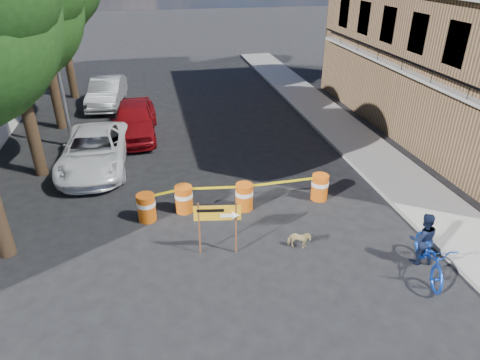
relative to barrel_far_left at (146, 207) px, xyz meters
name	(u,v)px	position (x,y,z in m)	size (l,w,h in m)	color
ground	(262,266)	(2.95, -2.94, -0.47)	(120.00, 120.00, 0.00)	black
sidewalk_east	(370,153)	(9.15, 3.06, -0.40)	(2.40, 40.00, 0.15)	gray
tree_mid_a	(3,4)	(-3.79, 4.06, 5.53)	(5.25, 5.00, 8.68)	#332316
streetlamp	(54,42)	(-2.99, 6.56, 3.90)	(1.25, 0.18, 8.00)	gray
barrel_far_left	(146,207)	(0.00, 0.00, 0.00)	(0.58, 0.58, 0.90)	#CB550B
barrel_mid_left	(184,198)	(1.19, 0.28, 0.00)	(0.58, 0.58, 0.90)	#CB550B
barrel_mid_right	(244,196)	(3.12, 0.02, 0.00)	(0.58, 0.58, 0.90)	#CB550B
barrel_far_right	(320,187)	(5.75, 0.11, 0.00)	(0.58, 0.58, 0.90)	#CB550B
detour_sign	(223,217)	(2.04, -2.15, 0.71)	(1.26, 0.36, 1.63)	#592D19
pedestrian	(423,239)	(7.14, -3.63, 0.28)	(0.73, 0.57, 1.51)	black
bicycle	(434,239)	(7.11, -4.08, 0.61)	(0.75, 1.14, 2.16)	#1644B9
dog	(299,240)	(4.17, -2.37, -0.20)	(0.30, 0.65, 0.55)	tan
suv_white	(94,151)	(-1.85, 4.21, 0.25)	(2.38, 5.17, 1.44)	white
sedan_red	(134,120)	(-0.36, 7.21, 0.33)	(1.89, 4.69, 1.60)	maroon
sedan_silver	(107,92)	(-1.85, 12.14, 0.28)	(1.59, 4.56, 1.50)	#A7AAAE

